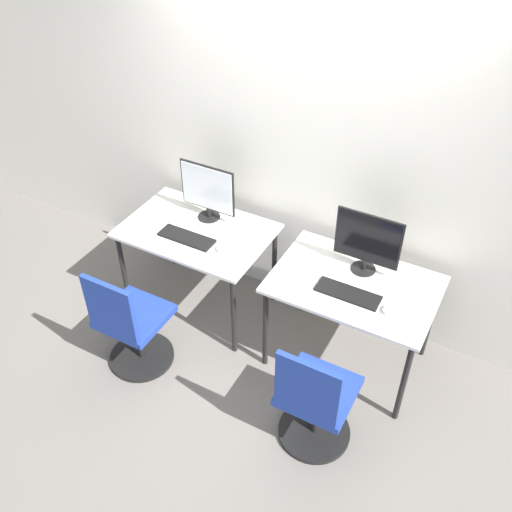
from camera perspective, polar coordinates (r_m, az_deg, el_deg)
ground_plane at (r=4.35m, az=-0.95°, el=-10.39°), size 20.00×20.00×0.00m
wall_back at (r=4.07m, az=4.94°, el=11.09°), size 12.00×0.05×2.80m
desk_left at (r=4.36m, az=-5.91°, el=1.79°), size 1.10×0.75×0.76m
monitor_left at (r=4.30m, az=-4.87°, el=6.50°), size 0.46×0.17×0.45m
keyboard_left at (r=4.22m, az=-6.95°, el=1.84°), size 0.43×0.15×0.02m
mouse_left at (r=4.10m, az=-3.56°, el=0.87°), size 0.06×0.09×0.03m
office_chair_left at (r=4.15m, az=-12.39°, el=-7.01°), size 0.48×0.48×0.91m
desk_right at (r=3.94m, az=9.71°, el=-3.59°), size 1.10×0.75×0.76m
monitor_right at (r=3.85m, az=11.08°, el=1.40°), size 0.46×0.17×0.45m
keyboard_right at (r=3.78m, az=9.18°, el=-3.71°), size 0.43×0.15×0.02m
mouse_right at (r=3.72m, az=12.97°, el=-5.20°), size 0.06×0.09×0.03m
office_chair_right at (r=3.66m, az=5.84°, el=-14.50°), size 0.48×0.48×0.91m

